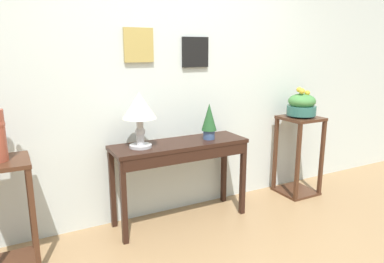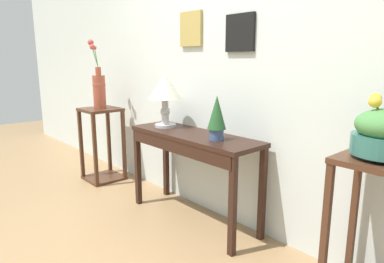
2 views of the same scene
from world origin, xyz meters
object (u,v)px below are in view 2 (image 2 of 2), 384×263
(potted_plant_on_console, at_px, (217,116))
(pedestal_stand_left, at_px, (102,144))
(console_table, at_px, (191,147))
(flower_vase_tall_left, at_px, (99,87))
(table_lamp, at_px, (165,90))
(pedestal_stand_right, at_px, (372,238))

(potted_plant_on_console, distance_m, pedestal_stand_left, 1.81)
(console_table, distance_m, flower_vase_tall_left, 1.50)
(table_lamp, xyz_separation_m, flower_vase_tall_left, (-1.07, -0.09, -0.03))
(console_table, relative_size, potted_plant_on_console, 3.72)
(table_lamp, height_order, flower_vase_tall_left, flower_vase_tall_left)
(table_lamp, bearing_deg, console_table, -3.64)
(table_lamp, height_order, pedestal_stand_left, table_lamp)
(pedestal_stand_left, bearing_deg, pedestal_stand_right, 1.30)
(console_table, bearing_deg, pedestal_stand_left, -177.38)
(console_table, bearing_deg, table_lamp, 176.36)
(potted_plant_on_console, xyz_separation_m, pedestal_stand_left, (-1.73, -0.06, -0.53))
(flower_vase_tall_left, height_order, pedestal_stand_right, flower_vase_tall_left)
(table_lamp, bearing_deg, pedestal_stand_left, -175.20)
(potted_plant_on_console, bearing_deg, console_table, 179.69)
(console_table, distance_m, pedestal_stand_left, 1.46)
(pedestal_stand_right, bearing_deg, flower_vase_tall_left, -178.65)
(table_lamp, relative_size, pedestal_stand_left, 0.57)
(table_lamp, xyz_separation_m, pedestal_stand_left, (-1.07, -0.09, -0.68))
(table_lamp, relative_size, flower_vase_tall_left, 0.64)
(pedestal_stand_left, xyz_separation_m, flower_vase_tall_left, (-0.00, -0.00, 0.65))
(table_lamp, relative_size, pedestal_stand_right, 0.54)
(pedestal_stand_left, distance_m, flower_vase_tall_left, 0.65)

